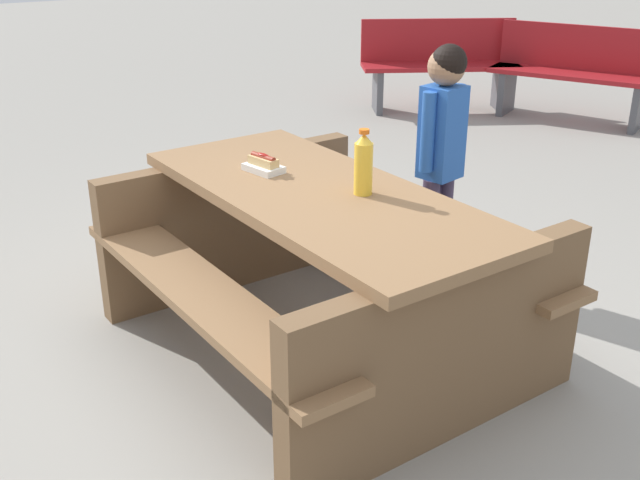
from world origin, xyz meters
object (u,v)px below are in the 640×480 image
soda_bottle (363,164)px  child_in_coat (442,133)px  hotdog_tray (263,165)px  park_bench_near (439,63)px  picnic_table (320,257)px  park_bench_mid (575,72)px

soda_bottle → child_in_coat: (0.46, -0.77, -0.09)m
hotdog_tray → park_bench_near: size_ratio=0.13×
picnic_table → child_in_coat: bearing=-69.8°
soda_bottle → park_bench_near: bearing=-42.4°
hotdog_tray → park_bench_mid: park_bench_mid is taller
child_in_coat → park_bench_near: (2.96, -2.34, -0.34)m
park_bench_near → park_bench_mid: bearing=-140.2°
picnic_table → park_bench_mid: (2.32, -4.05, 0.00)m
child_in_coat → park_bench_mid: (1.99, -3.15, -0.34)m
soda_bottle → park_bench_mid: 4.64m
picnic_table → child_in_coat: 1.02m
soda_bottle → park_bench_mid: (2.45, -3.92, -0.43)m
child_in_coat → hotdog_tray: bearing=89.5°
picnic_table → soda_bottle: 0.47m
child_in_coat → picnic_table: bearing=110.2°
soda_bottle → hotdog_tray: 0.52m
park_bench_near → park_bench_mid: size_ratio=1.01×
soda_bottle → park_bench_near: size_ratio=0.18×
picnic_table → park_bench_mid: park_bench_mid is taller
picnic_table → park_bench_near: 4.62m
child_in_coat → park_bench_mid: 3.74m
hotdog_tray → park_bench_near: 4.47m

